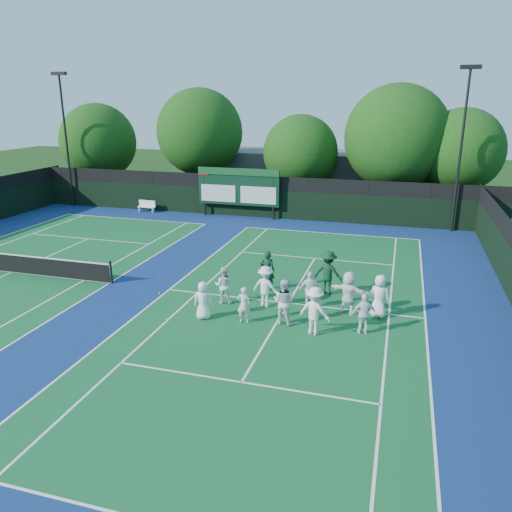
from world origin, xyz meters
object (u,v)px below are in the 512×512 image
(scoreboard, at_px, (238,187))
(bench, at_px, (147,206))
(tennis_net, at_px, (11,263))
(coach_left, at_px, (267,270))

(scoreboard, distance_m, bench, 7.44)
(tennis_net, distance_m, bench, 14.37)
(scoreboard, relative_size, coach_left, 3.29)
(bench, bearing_deg, scoreboard, 1.76)
(scoreboard, relative_size, bench, 4.27)
(tennis_net, xyz_separation_m, bench, (-0.25, 14.36, -0.02))
(bench, bearing_deg, coach_left, -45.24)
(scoreboard, bearing_deg, bench, -178.24)
(scoreboard, relative_size, tennis_net, 0.53)
(coach_left, bearing_deg, tennis_net, 0.11)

